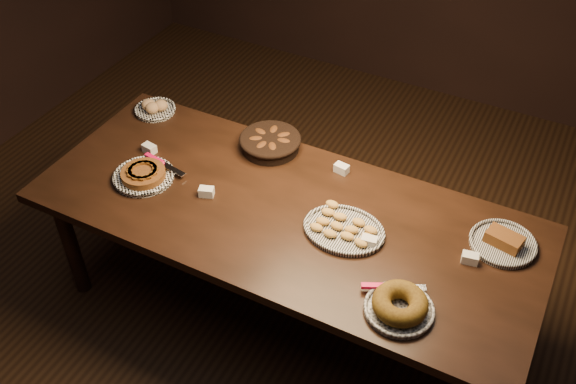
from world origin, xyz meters
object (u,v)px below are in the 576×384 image
at_px(madeleine_platter, 344,229).
at_px(bundt_cake_plate, 399,305).
at_px(buffet_table, 284,221).
at_px(apple_tart_plate, 144,175).

relative_size(madeleine_platter, bundt_cake_plate, 1.15).
xyz_separation_m(buffet_table, madeleine_platter, (0.30, -0.00, 0.09)).
distance_m(buffet_table, bundt_cake_plate, 0.76).
bearing_deg(apple_tart_plate, bundt_cake_plate, -13.61).
distance_m(apple_tart_plate, bundt_cake_plate, 1.42).
distance_m(apple_tart_plate, madeleine_platter, 1.03).
xyz_separation_m(apple_tart_plate, madeleine_platter, (1.03, 0.11, -0.00)).
bearing_deg(madeleine_platter, buffet_table, 163.63).
bearing_deg(bundt_cake_plate, apple_tart_plate, 163.34).
relative_size(buffet_table, madeleine_platter, 6.45).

